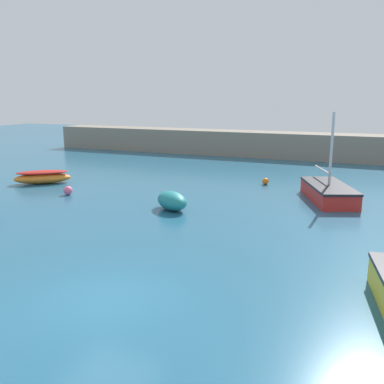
{
  "coord_description": "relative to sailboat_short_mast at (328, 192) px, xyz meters",
  "views": [
    {
      "loc": [
        6.38,
        -8.91,
        5.44
      ],
      "look_at": [
        -1.76,
        10.03,
        0.82
      ],
      "focal_mm": 40.0,
      "sensor_mm": 36.0,
      "label": 1
    }
  ],
  "objects": [
    {
      "name": "mooring_buoy_pink",
      "position": [
        -13.67,
        -4.39,
        -0.21
      ],
      "size": [
        0.51,
        0.51,
        0.51
      ],
      "primitive_type": "sphere",
      "color": "#EA668C",
      "rests_on": "ground_plane"
    },
    {
      "name": "ground_plane",
      "position": [
        -4.29,
        -14.37,
        -0.56
      ],
      "size": [
        120.0,
        120.0,
        0.2
      ],
      "primitive_type": "cube",
      "color": "#235B7A"
    },
    {
      "name": "rowboat_with_red_cover",
      "position": [
        -17.3,
        -2.39,
        -0.05
      ],
      "size": [
        3.51,
        3.15,
        0.83
      ],
      "rotation": [
        0.0,
        0.0,
        0.67
      ],
      "color": "orange",
      "rests_on": "ground_plane"
    },
    {
      "name": "harbor_breakwater",
      "position": [
        -4.29,
        15.64,
        0.67
      ],
      "size": [
        49.87,
        3.09,
        2.27
      ],
      "primitive_type": "cube",
      "color": "gray",
      "rests_on": "ground_plane"
    },
    {
      "name": "fishing_dinghy_green",
      "position": [
        -6.84,
        -4.99,
        -0.02
      ],
      "size": [
        2.39,
        2.18,
        0.9
      ],
      "rotation": [
        0.0,
        0.0,
        2.52
      ],
      "color": "teal",
      "rests_on": "ground_plane"
    },
    {
      "name": "sailboat_short_mast",
      "position": [
        0.0,
        0.0,
        0.0
      ],
      "size": [
        3.56,
        5.15,
        4.67
      ],
      "rotation": [
        0.0,
        0.0,
        5.1
      ],
      "color": "red",
      "rests_on": "ground_plane"
    },
    {
      "name": "mooring_buoy_orange",
      "position": [
        -4.1,
        2.9,
        -0.26
      ],
      "size": [
        0.42,
        0.42,
        0.42
      ],
      "primitive_type": "sphere",
      "color": "orange",
      "rests_on": "ground_plane"
    }
  ]
}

